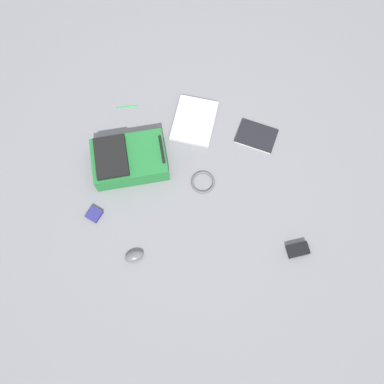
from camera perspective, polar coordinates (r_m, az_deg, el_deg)
ground_plane at (r=2.43m, az=0.55°, el=0.66°), size 4.18×4.18×0.00m
backpack at (r=2.45m, az=-8.94°, el=4.53°), size 0.38×0.49×0.16m
laptop at (r=2.61m, az=0.31°, el=9.95°), size 0.37×0.31×0.03m
book_red at (r=2.60m, az=9.05°, el=7.78°), size 0.24×0.28×0.02m
computer_mouse at (r=2.33m, az=-8.11°, el=-8.88°), size 0.09×0.12×0.04m
cable_coil at (r=2.44m, az=1.54°, el=1.40°), size 0.14×0.14×0.01m
power_brick at (r=2.39m, az=14.65°, el=-7.87°), size 0.10×0.14×0.04m
pen_black at (r=2.71m, az=-9.13°, el=11.78°), size 0.03×0.14×0.01m
earbud_pouch at (r=2.44m, az=-13.59°, el=-3.07°), size 0.10×0.10×0.03m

